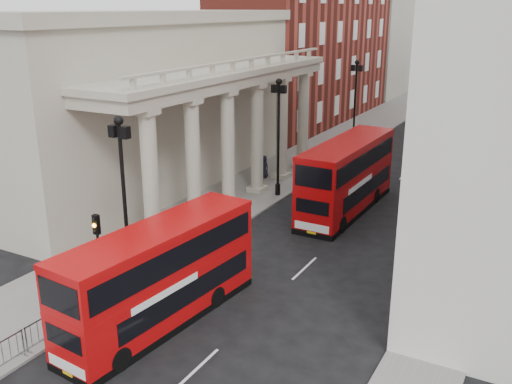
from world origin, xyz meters
name	(u,v)px	position (x,y,z in m)	size (l,w,h in m)	color
ground	(80,328)	(0.00, 0.00, 0.00)	(260.00, 260.00, 0.00)	black
sidewalk_west	(304,160)	(-3.00, 30.00, 0.06)	(6.00, 140.00, 0.12)	slate
sidewalk_east	(503,187)	(13.50, 30.00, 0.06)	(3.00, 140.00, 0.12)	slate
kerb	(335,164)	(-0.05, 30.00, 0.07)	(0.20, 140.00, 0.14)	slate
portico_building	(147,107)	(-10.50, 18.00, 6.00)	(9.00, 28.00, 12.00)	#AAA38F
brick_building	(311,26)	(-10.50, 48.00, 11.00)	(9.00, 32.00, 22.00)	maroon
west_building_far	(389,27)	(-10.50, 80.00, 10.00)	(9.00, 30.00, 20.00)	#AAA38F
lamp_post_south	(124,191)	(-0.60, 4.00, 4.91)	(1.05, 0.44, 8.32)	black
lamp_post_mid	(278,129)	(-0.60, 20.00, 4.91)	(1.05, 0.44, 8.32)	black
lamp_post_north	(355,99)	(-0.60, 36.00, 4.91)	(1.05, 0.44, 8.32)	black
traffic_light	(98,243)	(-0.50, 1.98, 3.11)	(0.28, 0.33, 4.30)	black
crowd_barriers	(109,291)	(-0.35, 2.23, 0.67)	(0.50, 18.75, 1.10)	gray
bus_near	(160,274)	(2.76, 2.18, 2.28)	(3.38, 10.30, 4.37)	#B4080A
bus_far	(347,175)	(4.76, 19.47, 2.49)	(2.88, 11.10, 4.77)	#A70709
pedestrian_a	(154,213)	(-4.33, 10.55, 1.07)	(0.69, 0.45, 1.90)	black
pedestrian_b	(230,181)	(-3.94, 18.84, 1.00)	(0.85, 0.66, 1.75)	black
pedestrian_c	(264,167)	(-3.54, 23.41, 1.01)	(0.87, 0.57, 1.79)	black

